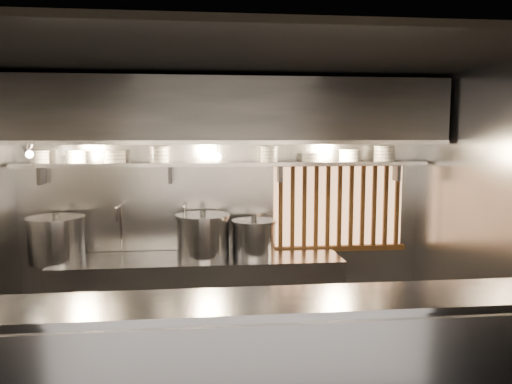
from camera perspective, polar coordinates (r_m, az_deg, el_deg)
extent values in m
plane|color=black|center=(4.12, -2.60, 15.01)|extent=(4.50, 4.50, 0.00)
plane|color=gray|center=(5.63, -3.51, -1.55)|extent=(4.50, 0.00, 4.50)
plane|color=gray|center=(4.85, 25.13, -3.49)|extent=(0.00, 3.00, 3.00)
cube|color=#A1A1A6|center=(3.31, -1.35, -12.47)|extent=(4.50, 0.56, 0.03)
cube|color=#A1A1A6|center=(5.48, -6.45, -12.02)|extent=(3.00, 0.70, 0.90)
cube|color=#A1A1A6|center=(5.40, -3.46, 3.22)|extent=(4.40, 0.34, 0.04)
cube|color=#2D2D30|center=(5.18, -3.38, 9.11)|extent=(4.40, 0.80, 0.65)
cube|color=#A1A1A6|center=(4.78, -3.10, 5.67)|extent=(4.40, 0.03, 0.04)
cube|color=#E9A269|center=(5.82, 9.39, -1.56)|extent=(1.50, 0.02, 0.92)
cube|color=brown|center=(5.73, 9.61, 3.23)|extent=(1.56, 0.06, 0.06)
cube|color=brown|center=(5.87, 9.43, -6.37)|extent=(1.56, 0.06, 0.06)
cube|color=brown|center=(5.63, 2.82, -1.75)|extent=(0.04, 0.04, 0.92)
cube|color=brown|center=(5.65, 4.19, -1.73)|extent=(0.04, 0.04, 0.92)
cube|color=brown|center=(5.68, 5.54, -1.70)|extent=(0.04, 0.04, 0.92)
cube|color=brown|center=(5.71, 6.88, -1.68)|extent=(0.04, 0.04, 0.92)
cube|color=brown|center=(5.74, 8.21, -1.65)|extent=(0.04, 0.04, 0.92)
cube|color=brown|center=(5.78, 9.52, -1.62)|extent=(0.04, 0.04, 0.92)
cube|color=brown|center=(5.81, 10.81, -1.60)|extent=(0.04, 0.04, 0.92)
cube|color=brown|center=(5.86, 12.09, -1.57)|extent=(0.04, 0.04, 0.92)
cube|color=brown|center=(5.90, 13.35, -1.54)|extent=(0.04, 0.04, 0.92)
cube|color=brown|center=(5.95, 14.58, -1.51)|extent=(0.04, 0.04, 0.92)
cube|color=brown|center=(6.00, 15.80, -1.48)|extent=(0.05, 0.04, 0.92)
cylinder|color=silver|center=(5.68, -15.17, -3.85)|extent=(0.03, 0.03, 0.48)
sphere|color=silver|center=(5.64, -15.24, -1.45)|extent=(0.04, 0.04, 0.04)
cylinder|color=silver|center=(5.51, -15.45, -1.64)|extent=(0.03, 0.26, 0.03)
sphere|color=silver|center=(5.39, -15.67, -1.83)|extent=(0.04, 0.04, 0.04)
cylinder|color=silver|center=(5.40, -15.65, -2.57)|extent=(0.03, 0.03, 0.14)
cylinder|color=silver|center=(5.61, -8.08, -3.80)|extent=(0.03, 0.03, 0.48)
sphere|color=silver|center=(5.57, -8.12, -1.38)|extent=(0.04, 0.04, 0.04)
cylinder|color=silver|center=(5.45, -8.16, -1.56)|extent=(0.03, 0.26, 0.03)
sphere|color=silver|center=(5.32, -8.20, -1.76)|extent=(0.04, 0.04, 0.04)
cylinder|color=silver|center=(5.33, -8.19, -2.51)|extent=(0.03, 0.03, 0.14)
cone|color=#A1A1A6|center=(5.18, -24.74, 4.59)|extent=(0.25, 0.27, 0.20)
sphere|color=#FFE0B2|center=(5.16, -24.46, 3.93)|extent=(0.07, 0.07, 0.07)
cylinder|color=#2D2D30|center=(5.28, -24.44, 5.50)|extent=(0.02, 0.22, 0.02)
cylinder|color=#2D2D30|center=(5.27, -4.49, 4.87)|extent=(0.01, 0.01, 0.12)
sphere|color=#FFE0B2|center=(5.28, -4.48, 4.00)|extent=(0.09, 0.09, 0.09)
cylinder|color=#A1A1A6|center=(5.52, -21.85, -5.18)|extent=(0.62, 0.62, 0.43)
cylinder|color=#A1A1A6|center=(5.48, -21.95, -2.81)|extent=(0.65, 0.65, 0.03)
cylinder|color=#2D2D30|center=(5.47, -21.97, -2.45)|extent=(0.06, 0.06, 0.04)
cylinder|color=#A1A1A6|center=(5.34, -6.05, -5.15)|extent=(0.71, 0.71, 0.43)
cylinder|color=#A1A1A6|center=(5.30, -6.08, -2.73)|extent=(0.74, 0.74, 0.03)
cylinder|color=#2D2D30|center=(5.29, -6.09, -2.36)|extent=(0.06, 0.06, 0.04)
cylinder|color=#A1A1A6|center=(5.37, -0.24, -5.42)|extent=(0.58, 0.58, 0.36)
cylinder|color=#A1A1A6|center=(5.34, -0.24, -3.40)|extent=(0.62, 0.62, 0.03)
cylinder|color=#2D2D30|center=(5.33, -0.24, -3.03)|extent=(0.06, 0.06, 0.04)
cylinder|color=white|center=(5.65, -23.51, 3.24)|extent=(0.19, 0.19, 0.03)
cylinder|color=white|center=(5.65, -23.52, 3.63)|extent=(0.19, 0.19, 0.03)
cylinder|color=white|center=(5.64, -23.54, 4.01)|extent=(0.19, 0.19, 0.03)
cylinder|color=white|center=(5.64, -23.55, 4.30)|extent=(0.21, 0.21, 0.01)
cylinder|color=white|center=(5.55, -19.84, 3.35)|extent=(0.19, 0.19, 0.03)
cylinder|color=white|center=(5.55, -19.85, 3.74)|extent=(0.19, 0.19, 0.03)
cylinder|color=white|center=(5.55, -19.87, 4.13)|extent=(0.19, 0.19, 0.03)
cylinder|color=white|center=(5.54, -19.88, 4.42)|extent=(0.21, 0.21, 0.01)
cylinder|color=white|center=(5.47, -15.83, 3.45)|extent=(0.22, 0.22, 0.03)
cylinder|color=white|center=(5.47, -15.84, 3.84)|extent=(0.22, 0.22, 0.03)
cylinder|color=white|center=(5.47, -15.86, 4.24)|extent=(0.22, 0.22, 0.03)
cylinder|color=white|center=(5.47, -15.86, 4.54)|extent=(0.24, 0.24, 0.01)
cylinder|color=white|center=(5.41, -10.99, 3.55)|extent=(0.20, 0.20, 0.03)
cylinder|color=white|center=(5.41, -11.00, 3.95)|extent=(0.20, 0.20, 0.03)
cylinder|color=white|center=(5.41, -11.00, 4.35)|extent=(0.20, 0.20, 0.03)
cylinder|color=white|center=(5.41, -11.01, 4.75)|extent=(0.20, 0.20, 0.03)
cylinder|color=white|center=(5.41, -11.02, 5.05)|extent=(0.21, 0.21, 0.01)
cylinder|color=white|center=(5.45, 1.50, 3.68)|extent=(0.19, 0.19, 0.03)
cylinder|color=white|center=(5.44, 1.50, 4.08)|extent=(0.19, 0.19, 0.03)
cylinder|color=white|center=(5.44, 1.50, 4.48)|extent=(0.19, 0.19, 0.03)
cylinder|color=white|center=(5.44, 1.50, 4.88)|extent=(0.19, 0.19, 0.03)
cylinder|color=white|center=(5.44, 1.50, 5.17)|extent=(0.20, 0.20, 0.01)
cylinder|color=white|center=(5.53, 6.42, 3.69)|extent=(0.23, 0.23, 0.03)
cylinder|color=white|center=(5.53, 6.42, 4.08)|extent=(0.23, 0.23, 0.03)
cylinder|color=white|center=(5.53, 6.43, 4.37)|extent=(0.24, 0.24, 0.01)
cylinder|color=white|center=(5.64, 10.54, 3.67)|extent=(0.21, 0.21, 0.03)
cylinder|color=white|center=(5.63, 10.55, 4.06)|extent=(0.21, 0.21, 0.03)
cylinder|color=white|center=(5.63, 10.56, 4.44)|extent=(0.21, 0.21, 0.03)
cylinder|color=white|center=(5.63, 10.56, 4.73)|extent=(0.23, 0.23, 0.01)
cylinder|color=white|center=(5.77, 14.43, 3.64)|extent=(0.23, 0.23, 0.03)
cylinder|color=white|center=(5.77, 14.45, 4.02)|extent=(0.23, 0.23, 0.03)
cylinder|color=white|center=(5.76, 14.46, 4.39)|extent=(0.23, 0.23, 0.03)
cylinder|color=white|center=(5.76, 14.47, 4.77)|extent=(0.23, 0.23, 0.03)
cylinder|color=white|center=(5.76, 14.48, 5.05)|extent=(0.24, 0.24, 0.01)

